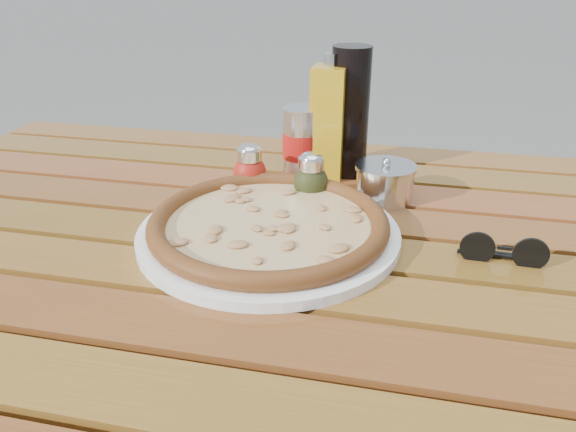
% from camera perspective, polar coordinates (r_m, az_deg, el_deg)
% --- Properties ---
extents(table, '(1.40, 0.90, 0.75)m').
position_cam_1_polar(table, '(0.81, -0.31, -7.41)').
color(table, '#3A210D').
rests_on(table, ground).
extents(plate, '(0.42, 0.42, 0.01)m').
position_cam_1_polar(plate, '(0.77, -1.97, -1.76)').
color(plate, white).
rests_on(plate, table).
extents(pizza, '(0.40, 0.40, 0.03)m').
position_cam_1_polar(pizza, '(0.77, -1.99, -0.72)').
color(pizza, beige).
rests_on(pizza, plate).
extents(pepper_shaker, '(0.07, 0.07, 0.08)m').
position_cam_1_polar(pepper_shaker, '(0.92, -3.90, 4.81)').
color(pepper_shaker, red).
rests_on(pepper_shaker, table).
extents(oregano_shaker, '(0.07, 0.07, 0.08)m').
position_cam_1_polar(oregano_shaker, '(0.88, 2.35, 3.86)').
color(oregano_shaker, '#353B17').
rests_on(oregano_shaker, table).
extents(dark_bottle, '(0.07, 0.07, 0.22)m').
position_cam_1_polar(dark_bottle, '(0.98, 6.27, 10.43)').
color(dark_bottle, black).
rests_on(dark_bottle, table).
extents(soda_can, '(0.09, 0.09, 0.12)m').
position_cam_1_polar(soda_can, '(0.98, 1.41, 7.46)').
color(soda_can, silver).
rests_on(soda_can, table).
extents(olive_oil_cruet, '(0.06, 0.06, 0.21)m').
position_cam_1_polar(olive_oil_cruet, '(0.96, 4.12, 9.46)').
color(olive_oil_cruet, '#BF9314').
rests_on(olive_oil_cruet, table).
extents(parmesan_tin, '(0.10, 0.10, 0.07)m').
position_cam_1_polar(parmesan_tin, '(0.90, 9.81, 3.40)').
color(parmesan_tin, silver).
rests_on(parmesan_tin, table).
extents(sunglasses, '(0.11, 0.03, 0.04)m').
position_cam_1_polar(sunglasses, '(0.76, 21.03, -3.40)').
color(sunglasses, black).
rests_on(sunglasses, table).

